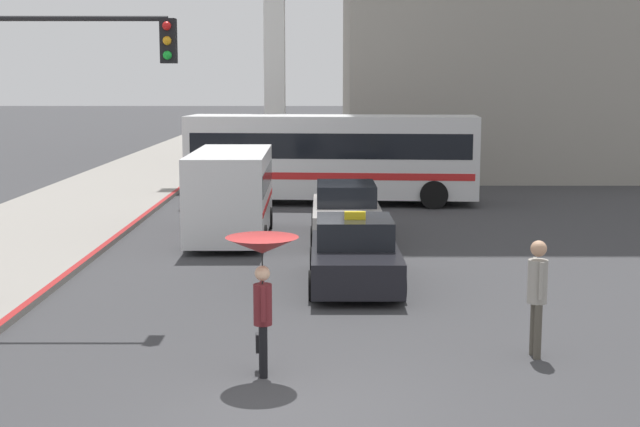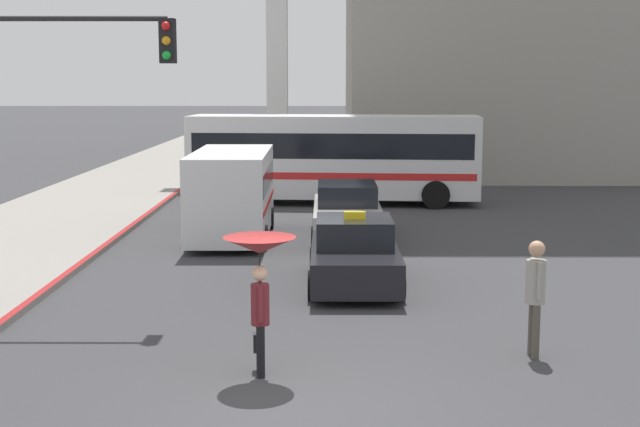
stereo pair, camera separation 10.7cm
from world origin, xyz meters
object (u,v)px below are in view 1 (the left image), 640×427
Objects in this scene: sedan_red at (346,214)px; pedestrian_with_umbrella at (262,262)px; pedestrian_man at (537,288)px; traffic_light at (58,98)px; taxi at (355,255)px; ambulance_van at (231,190)px; city_bus at (332,155)px.

pedestrian_with_umbrella is (-1.55, -11.47, 0.99)m from sedan_red.
traffic_light is (-8.16, 2.95, 2.86)m from pedestrian_man.
traffic_light is at bearing 54.14° from sedan_red.
ambulance_van is at bearing -61.23° from taxi.
pedestrian_man is (5.80, -10.68, -0.22)m from ambulance_van.
ambulance_van reaches higher than pedestrian_with_umbrella.
city_bus is at bearing -9.71° from pedestrian_with_umbrella.
ambulance_van is (-3.15, 0.11, 0.64)m from sedan_red.
traffic_light reaches higher than taxi.
ambulance_van is 12.16m from pedestrian_man.
pedestrian_man is at bearing 117.93° from ambulance_van.
pedestrian_man is at bearing 13.83° from city_bus.
ambulance_van is 2.65× the size of pedestrian_with_umbrella.
city_bus is at bearing 70.78° from traffic_light.
city_bus is 16.01m from traffic_light.
pedestrian_with_umbrella is at bearing 97.30° from ambulance_van.
city_bus is (-0.29, 7.34, 1.03)m from sedan_red.
traffic_light reaches higher than ambulance_van.
city_bus reaches higher than pedestrian_man.
pedestrian_with_umbrella is 4.33m from pedestrian_man.
city_bus is 1.81× the size of traffic_light.
traffic_light is (-3.96, 3.85, 2.28)m from pedestrian_with_umbrella.
pedestrian_man reaches higher than taxi.
sedan_red is 0.88× the size of ambulance_van.
pedestrian_man is at bearing -83.90° from pedestrian_with_umbrella.
city_bus is at bearing -173.39° from pedestrian_man.
sedan_red is 11.61m from pedestrian_with_umbrella.
sedan_red is 7.42m from city_bus.
pedestrian_man is at bearing 118.22° from taxi.
pedestrian_with_umbrella is (-1.56, -5.81, 1.03)m from taxi.
city_bus reaches higher than taxi.
sedan_red is 10.91m from pedestrian_man.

